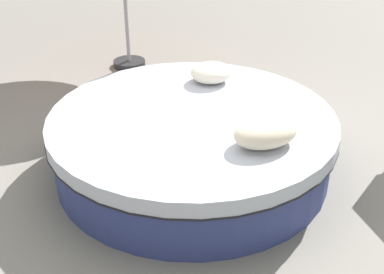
% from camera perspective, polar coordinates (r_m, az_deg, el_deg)
% --- Properties ---
extents(ground_plane, '(16.00, 16.00, 0.00)m').
position_cam_1_polar(ground_plane, '(4.63, 0.00, -3.63)').
color(ground_plane, gray).
extents(round_bed, '(2.56, 2.56, 0.56)m').
position_cam_1_polar(round_bed, '(4.48, 0.00, -0.55)').
color(round_bed, navy).
rests_on(round_bed, ground_plane).
extents(throw_pillow_0, '(0.54, 0.37, 0.22)m').
position_cam_1_polar(throw_pillow_0, '(3.89, 8.52, 0.52)').
color(throw_pillow_0, beige).
rests_on(throw_pillow_0, round_bed).
extents(throw_pillow_1, '(0.41, 0.38, 0.19)m').
position_cam_1_polar(throw_pillow_1, '(4.98, 2.21, 7.47)').
color(throw_pillow_1, silver).
rests_on(throw_pillow_1, round_bed).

